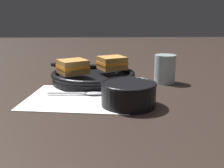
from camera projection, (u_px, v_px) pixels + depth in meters
name	position (u px, v px, depth m)	size (l,w,h in m)	color
ground_plane	(110.00, 98.00, 0.82)	(4.00, 4.00, 0.00)	black
napkin	(80.00, 97.00, 0.82)	(0.33, 0.29, 0.00)	white
soup_bowl	(129.00, 92.00, 0.74)	(0.15, 0.15, 0.06)	black
spoon	(86.00, 93.00, 0.84)	(0.17, 0.03, 0.01)	#B7B7BC
skillet	(93.00, 77.00, 0.99)	(0.33, 0.36, 0.04)	black
sandwich_near_left	(112.00, 63.00, 1.01)	(0.12, 0.11, 0.05)	#B27A38
sandwich_near_right	(73.00, 67.00, 0.94)	(0.12, 0.12, 0.05)	#B27A38
drinking_glass	(165.00, 69.00, 0.98)	(0.07, 0.07, 0.10)	silver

